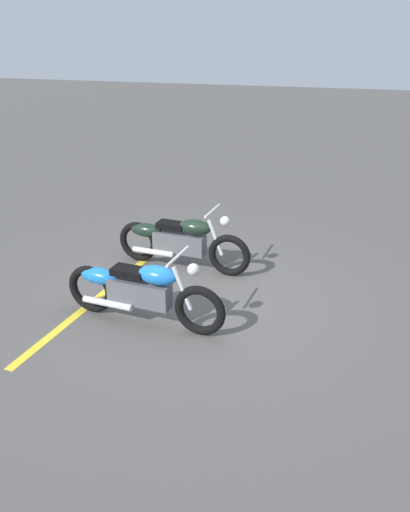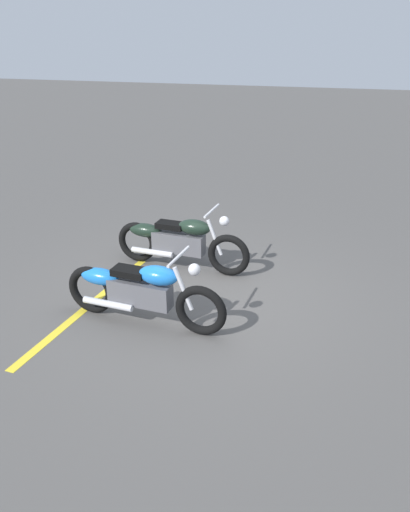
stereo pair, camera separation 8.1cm
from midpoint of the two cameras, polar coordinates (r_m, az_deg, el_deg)
name	(u,v)px [view 1 (the left image)]	position (r m, az deg, el deg)	size (l,w,h in m)	color
ground_plane	(201,297)	(7.29, -0.17, -4.61)	(60.00, 60.00, 0.00)	#514F4C
motorcycle_bright_foreground	(139,290)	(6.54, -7.08, -3.78)	(2.23, 0.62, 1.04)	black
motorcycle_dark_foreground	(179,240)	(8.02, -2.66, 1.76)	(2.23, 0.62, 1.04)	black
parking_stripe_near	(89,305)	(7.26, -12.56, -5.36)	(3.20, 0.12, 0.01)	yellow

